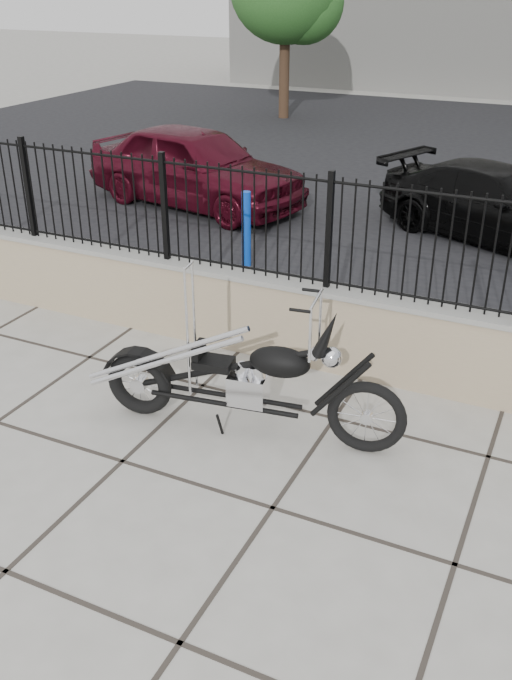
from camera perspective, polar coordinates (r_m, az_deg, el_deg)
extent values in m
plane|color=#99968E|center=(6.75, -10.54, -9.45)|extent=(90.00, 90.00, 0.00)
plane|color=black|center=(17.58, 14.00, 13.17)|extent=(30.00, 30.00, 0.00)
cube|color=gray|center=(8.35, -1.00, 2.36)|extent=(14.00, 0.36, 0.96)
cube|color=black|center=(7.96, -1.06, 9.45)|extent=(14.00, 0.08, 1.20)
imported|color=#450917|center=(13.95, -4.83, 13.58)|extent=(4.68, 2.61, 1.51)
imported|color=black|center=(12.64, 18.68, 10.14)|extent=(4.44, 3.11, 1.19)
cylinder|color=#0D20CE|center=(10.84, -0.77, 8.76)|extent=(0.15, 0.15, 1.14)
cylinder|color=#382619|center=(23.23, 2.26, 20.96)|extent=(0.31, 0.31, 3.09)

